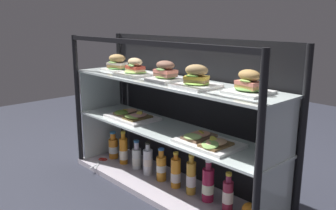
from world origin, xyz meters
The scene contains 25 objects.
ground_plane centered at (0.00, 0.00, -0.01)m, with size 6.00×6.00×0.02m, color #2B2D38.
case_base_deck centered at (0.00, 0.00, 0.02)m, with size 1.54×0.40×0.04m, color #BDB3BE.
case_frame centered at (0.00, 0.12, 0.51)m, with size 1.54×0.40×0.94m.
riser_lower_tier centered at (0.00, 0.00, 0.21)m, with size 1.47×0.33×0.35m.
shelf_lower_glass centered at (0.00, 0.00, 0.40)m, with size 1.49×0.35×0.01m, color silver.
riser_upper_tier centered at (0.00, 0.00, 0.54)m, with size 1.47×0.33×0.29m.
shelf_upper_glass centered at (0.00, 0.00, 0.69)m, with size 1.49×0.35×0.01m, color silver.
plated_roll_sandwich_center centered at (-0.53, 0.01, 0.75)m, with size 0.17×0.17×0.11m.
plated_roll_sandwich_mid_right centered at (-0.27, -0.03, 0.74)m, with size 0.21×0.21×0.11m.
plated_roll_sandwich_left_of_center centered at (0.00, -0.02, 0.75)m, with size 0.18×0.18×0.12m.
plated_roll_sandwich_far_left centered at (0.27, -0.05, 0.74)m, with size 0.21×0.21×0.12m.
plated_roll_sandwich_mid_left centered at (0.54, 0.02, 0.74)m, with size 0.20×0.20×0.12m.
open_sandwich_tray_far_left centered at (-0.34, -0.02, 0.42)m, with size 0.34×0.23×0.06m.
open_sandwich_tray_center centered at (0.34, -0.04, 0.42)m, with size 0.34×0.24×0.06m.
juice_bottle_back_right centered at (-0.61, 0.01, 0.12)m, with size 0.07×0.07×0.20m.
juice_bottle_front_fourth centered at (-0.47, 0.00, 0.13)m, with size 0.06×0.06×0.24m.
juice_bottle_front_second centered at (-0.33, 0.01, 0.11)m, with size 0.06×0.06×0.20m.
juice_bottle_front_left_end centered at (-0.21, 0.01, 0.13)m, with size 0.06×0.06×0.22m.
juice_bottle_back_center centered at (-0.08, 0.02, 0.12)m, with size 0.06×0.06×0.21m.
juice_bottle_near_post centered at (0.05, 0.02, 0.13)m, with size 0.06×0.06×0.23m.
juice_bottle_back_left centered at (0.18, 0.02, 0.14)m, with size 0.06×0.06×0.25m.
juice_bottle_front_middle centered at (0.30, 0.03, 0.14)m, with size 0.07×0.07×0.25m.
juice_bottle_front_right_end centered at (0.44, 0.03, 0.12)m, with size 0.06×0.06×0.22m.
orange_fruit_near_left_post centered at (0.56, 0.06, 0.07)m, with size 0.08×0.08×0.08m, color orange.
kitchen_scissors centered at (-0.61, -0.10, 0.04)m, with size 0.15×0.19×0.01m.
Camera 1 is at (1.51, -1.40, 1.05)m, focal length 38.20 mm.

